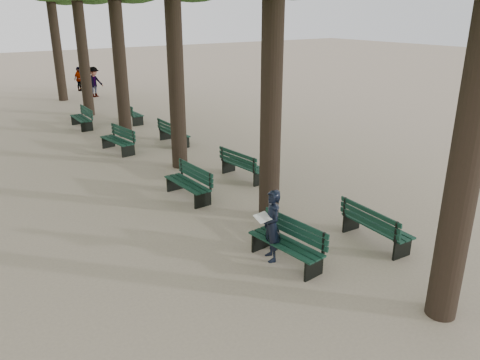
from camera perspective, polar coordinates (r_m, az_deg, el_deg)
ground at (r=9.38m, az=7.46°, el=-12.92°), size 120.00×120.00×0.00m
bench_left_0 at (r=10.04m, az=5.61°, el=-8.63°), size 0.76×1.85×0.92m
bench_left_1 at (r=13.36m, az=-6.36°, el=-1.13°), size 0.64×1.82×0.92m
bench_left_2 at (r=18.26m, az=-14.67°, el=4.17°), size 0.80×1.86×0.92m
bench_left_3 at (r=22.52m, az=-18.74°, el=6.72°), size 0.59×1.81×0.92m
bench_right_0 at (r=11.22m, az=16.20°, el=-6.16°), size 0.68×1.83×0.92m
bench_right_1 at (r=14.85m, az=0.48°, el=1.20°), size 0.74×1.85×0.92m
bench_right_2 at (r=18.93m, az=-8.03°, el=5.19°), size 0.57×1.80×0.92m
bench_right_3 at (r=22.97m, az=-13.12°, el=7.50°), size 0.60×1.81×0.92m
man_with_map at (r=9.92m, az=3.91°, el=-5.58°), size 0.69×0.70×1.59m
pedestrian_b at (r=30.41m, az=-17.35°, el=11.34°), size 1.23×0.75×1.82m
pedestrian_c at (r=33.09m, az=-19.05°, el=11.57°), size 0.90×0.83×1.56m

